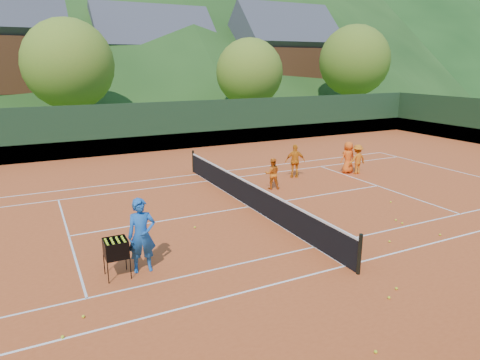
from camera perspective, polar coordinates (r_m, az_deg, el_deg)
name	(u,v)px	position (r m, az deg, el deg)	size (l,w,h in m)	color
ground	(249,207)	(16.18, 1.27, -3.65)	(400.00, 400.00, 0.00)	#2D5219
clay_court	(249,207)	(16.18, 1.27, -3.61)	(40.00, 24.00, 0.02)	#AE441C
coach	(142,235)	(11.28, -12.97, -7.21)	(0.72, 0.47, 1.96)	#1A56AB
student_a	(272,174)	(18.36, 4.33, 0.85)	(0.65, 0.51, 1.34)	orange
student_b	(295,161)	(20.26, 7.36, 2.51)	(0.93, 0.39, 1.59)	orange
student_c	(348,157)	(21.65, 14.21, 2.94)	(0.76, 0.50, 1.56)	#F75C16
student_d	(357,159)	(21.61, 15.36, 2.68)	(0.93, 0.54, 1.45)	#D36512
tennis_ball_0	(389,298)	(10.72, 19.25, -14.59)	(0.07, 0.07, 0.07)	#C3D723
tennis_ball_1	(440,235)	(14.90, 25.12, -6.62)	(0.07, 0.07, 0.07)	#C3D723
tennis_ball_3	(391,202)	(17.61, 19.46, -2.78)	(0.07, 0.07, 0.07)	#C3D723
tennis_ball_5	(63,337)	(9.59, -22.58, -18.77)	(0.07, 0.07, 0.07)	#C3D723
tennis_ball_6	(307,225)	(14.47, 8.89, -5.93)	(0.07, 0.07, 0.07)	#C3D723
tennis_ball_9	(83,317)	(10.08, -20.17, -16.72)	(0.07, 0.07, 0.07)	#C3D723
tennis_ball_10	(376,352)	(8.93, 17.64, -21.00)	(0.07, 0.07, 0.07)	#C3D723
tennis_ball_11	(396,288)	(11.16, 20.13, -13.42)	(0.07, 0.07, 0.07)	#C3D723
tennis_ball_16	(396,220)	(15.67, 20.06, -5.04)	(0.07, 0.07, 0.07)	#C3D723
tennis_ball_17	(402,223)	(15.45, 20.82, -5.40)	(0.07, 0.07, 0.07)	#C3D723
tennis_ball_19	(390,241)	(13.78, 19.31, -7.75)	(0.07, 0.07, 0.07)	#C3D723
tennis_ball_21	(195,227)	(14.17, -6.04, -6.29)	(0.07, 0.07, 0.07)	#C3D723
court_lines	(249,207)	(16.17, 1.27, -3.57)	(23.83, 11.03, 0.00)	silver
tennis_net	(250,194)	(16.02, 1.28, -1.89)	(0.10, 12.07, 1.10)	black
perimeter_fence	(250,175)	(15.81, 1.30, 0.70)	(40.40, 24.24, 3.00)	black
ball_hopper	(116,249)	(11.23, -16.22, -8.85)	(0.57, 0.57, 1.00)	black
chalet_mid	(154,66)	(49.32, -11.45, 14.65)	(12.65, 8.82, 11.45)	beige
chalet_right	(282,64)	(51.31, 5.61, 15.18)	(11.50, 8.82, 11.91)	beige
tree_b	(69,64)	(33.68, -21.86, 14.11)	(6.40, 6.40, 8.40)	#3F2A19
tree_c	(250,72)	(36.79, 1.30, 14.14)	(5.60, 5.60, 7.35)	#422B1A
tree_d	(354,61)	(44.44, 14.99, 15.10)	(6.80, 6.80, 8.93)	#42281A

